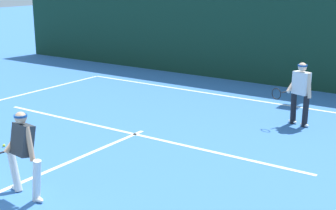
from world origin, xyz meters
The scene contains 7 objects.
court_line_baseline_far centered at (0.00, 10.72, 0.00)m, with size 10.82×0.10×0.01m, color white.
court_line_service centered at (0.00, 6.11, 0.00)m, with size 8.82×0.10×0.01m, color white.
court_line_centre centered at (0.00, 3.20, 0.00)m, with size 0.10×6.40×0.01m, color white.
player_near centered at (0.51, 2.39, 0.83)m, with size 0.98×0.85×1.52m.
player_far centered at (2.97, 9.04, 0.89)m, with size 0.91×0.86×1.61m.
tennis_ball centered at (-1.87, 3.77, 0.03)m, with size 0.07×0.07×0.07m, color #D1E033.
back_fence_windscreen centered at (0.00, 13.03, 1.72)m, with size 22.70×0.12×3.44m, color #133525.
Camera 1 is at (6.96, -2.68, 3.74)m, focal length 52.45 mm.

